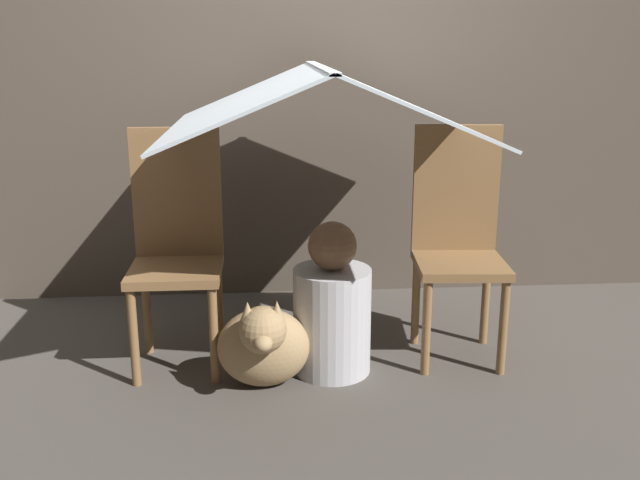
# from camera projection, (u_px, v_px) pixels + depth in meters

# --- Properties ---
(ground_plane) EXTENTS (8.80, 8.80, 0.00)m
(ground_plane) POSITION_uv_depth(u_px,v_px,m) (321.00, 369.00, 2.96)
(ground_plane) COLOR #47423D
(wall_back) EXTENTS (7.00, 0.05, 2.50)m
(wall_back) POSITION_uv_depth(u_px,v_px,m) (306.00, 55.00, 3.57)
(wall_back) COLOR #4C4238
(wall_back) RESTS_ON ground_plane
(chair_left) EXTENTS (0.37, 0.37, 0.98)m
(chair_left) POSITION_uv_depth(u_px,v_px,m) (177.00, 243.00, 2.93)
(chair_left) COLOR brown
(chair_left) RESTS_ON ground_plane
(chair_right) EXTENTS (0.39, 0.39, 0.98)m
(chair_right) POSITION_uv_depth(u_px,v_px,m) (458.00, 237.00, 3.01)
(chair_right) COLOR brown
(chair_right) RESTS_ON ground_plane
(sheet_canopy) EXTENTS (1.18, 1.23, 0.25)m
(sheet_canopy) POSITION_uv_depth(u_px,v_px,m) (320.00, 98.00, 2.73)
(sheet_canopy) COLOR silver
(person_front) EXTENTS (0.32, 0.32, 0.63)m
(person_front) POSITION_uv_depth(u_px,v_px,m) (332.00, 310.00, 2.89)
(person_front) COLOR #B2B2B7
(person_front) RESTS_ON ground_plane
(dog) EXTENTS (0.36, 0.38, 0.40)m
(dog) POSITION_uv_depth(u_px,v_px,m) (263.00, 344.00, 2.76)
(dog) COLOR #9E7F56
(dog) RESTS_ON ground_plane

